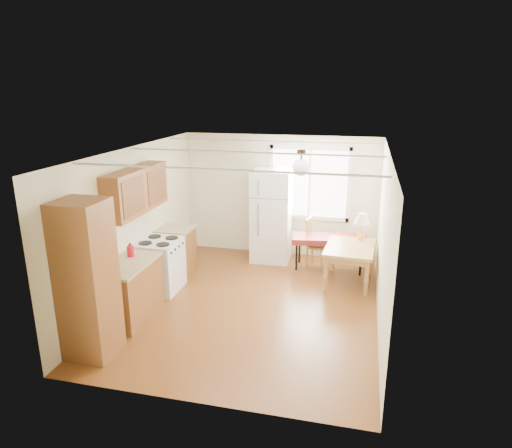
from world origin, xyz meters
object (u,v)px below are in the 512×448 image
(bench, at_px, (330,240))
(chair, at_px, (313,239))
(refrigerator, at_px, (272,215))
(dining_table, at_px, (350,252))

(bench, xyz_separation_m, chair, (-0.33, 0.09, -0.04))
(refrigerator, relative_size, bench, 1.23)
(bench, relative_size, dining_table, 1.29)
(bench, distance_m, chair, 0.35)
(refrigerator, xyz_separation_m, dining_table, (1.60, -0.86, -0.33))
(refrigerator, distance_m, bench, 1.28)
(dining_table, relative_size, chair, 1.19)
(refrigerator, height_order, bench, refrigerator)
(refrigerator, bearing_deg, chair, -13.91)
(dining_table, bearing_deg, chair, 141.41)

